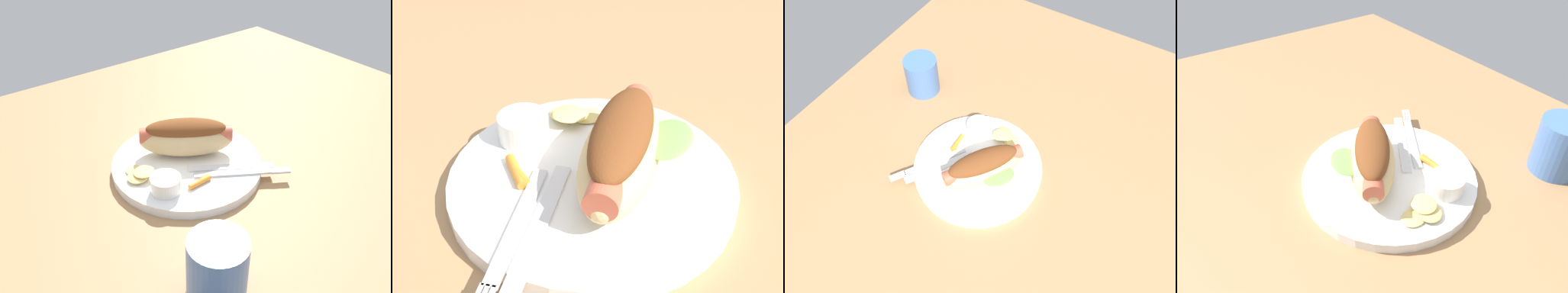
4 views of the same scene
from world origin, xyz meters
TOP-DOWN VIEW (x-y plane):
  - ground_plane at (0.00, 0.00)cm, footprint 120.00×90.00cm
  - plate at (-3.84, -2.72)cm, footprint 25.68×25.68cm
  - hot_dog at (-2.43, -0.58)cm, footprint 17.13×14.60cm
  - sauce_ramekin at (-11.16, -7.11)cm, footprint 4.87×4.87cm
  - fork at (0.87, -11.04)cm, footprint 14.43×9.57cm
  - knife at (0.75, -8.84)cm, footprint 12.90×9.01cm
  - chips_pile at (-12.61, -1.60)cm, footprint 5.36×5.75cm
  - carrot_garnish at (-5.69, -9.07)cm, footprint 4.22×1.37cm
  - drinking_cup at (-16.21, -25.52)cm, footprint 7.46×7.46cm

SIDE VIEW (x-z plane):
  - ground_plane at x=0.00cm, z-range -1.80..0.00cm
  - plate at x=-3.84cm, z-range 0.00..1.60cm
  - knife at x=0.75cm, z-range 1.60..1.96cm
  - fork at x=0.87cm, z-range 1.60..2.00cm
  - carrot_garnish at x=-5.69cm, z-range 1.59..2.52cm
  - chips_pile at x=-12.61cm, z-range 1.51..3.07cm
  - sauce_ramekin at x=-11.16cm, z-range 1.60..4.20cm
  - drinking_cup at x=-16.21cm, z-range 0.00..8.77cm
  - hot_dog at x=-2.43cm, z-range 1.73..8.35cm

